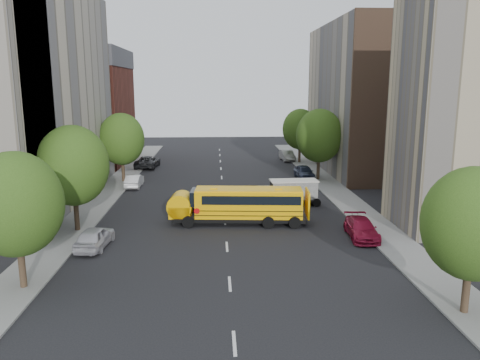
{
  "coord_description": "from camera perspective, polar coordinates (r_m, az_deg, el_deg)",
  "views": [
    {
      "loc": [
        -0.72,
        -37.89,
        10.67
      ],
      "look_at": [
        1.42,
        2.0,
        2.54
      ],
      "focal_mm": 35.0,
      "sensor_mm": 36.0,
      "label": 1
    }
  ],
  "objects": [
    {
      "name": "parked_car_0",
      "position": [
        32.79,
        -17.3,
        -6.67
      ],
      "size": [
        2.1,
        4.46,
        1.47
      ],
      "primitive_type": "imported",
      "rotation": [
        0.0,
        0.0,
        3.06
      ],
      "color": "#B9B7BF",
      "rests_on": "ground"
    },
    {
      "name": "parked_car_3",
      "position": [
        34.45,
        14.58,
        -5.74
      ],
      "size": [
        2.21,
        4.78,
        1.35
      ],
      "primitive_type": "imported",
      "rotation": [
        0.0,
        0.0,
        -0.07
      ],
      "color": "maroon",
      "rests_on": "ground"
    },
    {
      "name": "parked_car_2",
      "position": [
        62.56,
        -11.2,
        2.19
      ],
      "size": [
        3.01,
        5.83,
        1.57
      ],
      "primitive_type": "imported",
      "rotation": [
        0.0,
        0.0,
        3.07
      ],
      "color": "black",
      "rests_on": "ground"
    },
    {
      "name": "building_left_cream",
      "position": [
        47.18,
        -24.93,
        9.64
      ],
      "size": [
        10.0,
        26.0,
        20.0
      ],
      "primitive_type": "cube",
      "color": "#BAAE95",
      "rests_on": "ground"
    },
    {
      "name": "ground",
      "position": [
        39.37,
        -1.91,
        -4.23
      ],
      "size": [
        120.0,
        120.0,
        0.0
      ],
      "primitive_type": "plane",
      "color": "black",
      "rests_on": "ground"
    },
    {
      "name": "parked_car_1",
      "position": [
        50.92,
        -12.76,
        -0.09
      ],
      "size": [
        1.47,
        4.17,
        1.37
      ],
      "primitive_type": "imported",
      "rotation": [
        0.0,
        0.0,
        3.14
      ],
      "color": "silver",
      "rests_on": "ground"
    },
    {
      "name": "building_right_sidewall",
      "position": [
        50.52,
        18.93,
        9.0
      ],
      "size": [
        10.1,
        0.3,
        18.0
      ],
      "primitive_type": "cube",
      "color": "brown",
      "rests_on": "ground"
    },
    {
      "name": "safari_truck",
      "position": [
        42.49,
        5.96,
        -1.43
      ],
      "size": [
        5.41,
        2.23,
        2.27
      ],
      "rotation": [
        0.0,
        0.0,
        0.05
      ],
      "color": "black",
      "rests_on": "ground"
    },
    {
      "name": "street_tree_4",
      "position": [
        53.49,
        9.65,
        5.34
      ],
      "size": [
        5.25,
        5.25,
        8.1
      ],
      "color": "#38281C",
      "rests_on": "ground"
    },
    {
      "name": "parked_car_5",
      "position": [
        67.59,
        5.76,
        3.0
      ],
      "size": [
        1.91,
        4.61,
        1.48
      ],
      "primitive_type": "imported",
      "rotation": [
        0.0,
        0.0,
        0.08
      ],
      "color": "#9E9C99",
      "rests_on": "ground"
    },
    {
      "name": "sidewalk_right",
      "position": [
        45.84,
        12.49,
        -2.15
      ],
      "size": [
        3.0,
        80.0,
        0.12
      ],
      "primitive_type": "cube",
      "color": "slate",
      "rests_on": "ground"
    },
    {
      "name": "lane_markings",
      "position": [
        49.07,
        -2.15,
        -1.06
      ],
      "size": [
        0.15,
        64.0,
        0.01
      ],
      "primitive_type": "cube",
      "color": "silver",
      "rests_on": "ground"
    },
    {
      "name": "school_bus",
      "position": [
        36.4,
        -0.19,
        -2.9
      ],
      "size": [
        10.4,
        3.17,
        2.89
      ],
      "rotation": [
        0.0,
        0.0,
        -0.08
      ],
      "color": "black",
      "rests_on": "ground"
    },
    {
      "name": "street_tree_1",
      "position": [
        35.88,
        -19.68,
        1.66
      ],
      "size": [
        5.12,
        5.12,
        7.9
      ],
      "color": "#38281C",
      "rests_on": "ground"
    },
    {
      "name": "street_tree_2",
      "position": [
        53.22,
        -14.24,
        4.85
      ],
      "size": [
        4.99,
        4.99,
        7.71
      ],
      "color": "#38281C",
      "rests_on": "ground"
    },
    {
      "name": "sidewalk_left",
      "position": [
        45.48,
        -16.7,
        -2.48
      ],
      "size": [
        3.0,
        80.0,
        0.12
      ],
      "primitive_type": "cube",
      "color": "slate",
      "rests_on": "ground"
    },
    {
      "name": "building_right_near",
      "position": [
        38.34,
        26.38,
        7.08
      ],
      "size": [
        10.0,
        7.0,
        17.0
      ],
      "primitive_type": "cube",
      "color": "tan",
      "rests_on": "ground"
    },
    {
      "name": "building_right_far",
      "position": [
        60.87,
        15.06,
        9.54
      ],
      "size": [
        10.0,
        22.0,
        18.0
      ],
      "primitive_type": "cube",
      "color": "tan",
      "rests_on": "ground"
    },
    {
      "name": "street_tree_3",
      "position": [
        23.91,
        26.52,
        -4.8
      ],
      "size": [
        4.61,
        4.61,
        7.11
      ],
      "color": "#38281C",
      "rests_on": "ground"
    },
    {
      "name": "street_tree_0",
      "position": [
        26.7,
        -25.65,
        -2.7
      ],
      "size": [
        4.8,
        4.8,
        7.41
      ],
      "color": "#38281C",
      "rests_on": "ground"
    },
    {
      "name": "parked_car_4",
      "position": [
        54.8,
        7.84,
        0.98
      ],
      "size": [
        2.04,
        4.56,
        1.52
      ],
      "primitive_type": "imported",
      "rotation": [
        0.0,
        0.0,
        0.06
      ],
      "color": "#2E3751",
      "rests_on": "ground"
    },
    {
      "name": "building_left_redbrick",
      "position": [
        68.25,
        -17.88,
        7.45
      ],
      "size": [
        10.0,
        15.0,
        13.0
      ],
      "primitive_type": "cube",
      "color": "maroon",
      "rests_on": "ground"
    },
    {
      "name": "street_tree_5",
      "position": [
        65.23,
        7.34,
        6.16
      ],
      "size": [
        4.86,
        4.86,
        7.51
      ],
      "color": "#38281C",
      "rests_on": "ground"
    }
  ]
}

